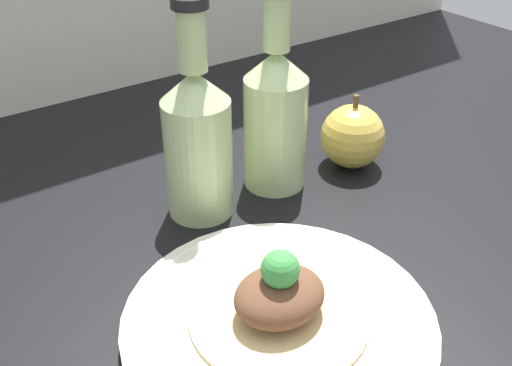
% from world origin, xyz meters
% --- Properties ---
extents(ground_plane, '(1.80, 1.10, 0.04)m').
position_xyz_m(ground_plane, '(0.00, 0.00, -0.02)').
color(ground_plane, black).
extents(plate, '(0.30, 0.30, 0.02)m').
position_xyz_m(plate, '(-0.07, -0.10, 0.01)').
color(plate, silver).
rests_on(plate, ground_plane).
extents(plated_food, '(0.17, 0.17, 0.07)m').
position_xyz_m(plated_food, '(-0.07, -0.10, 0.04)').
color(plated_food, '#D6BC7F').
rests_on(plated_food, plate).
extents(cider_bottle_left, '(0.08, 0.08, 0.26)m').
position_xyz_m(cider_bottle_left, '(-0.03, 0.11, 0.10)').
color(cider_bottle_left, '#B7D18E').
rests_on(cider_bottle_left, ground_plane).
extents(cider_bottle_right, '(0.08, 0.08, 0.26)m').
position_xyz_m(cider_bottle_right, '(0.09, 0.11, 0.10)').
color(cider_bottle_right, '#B7D18E').
rests_on(cider_bottle_right, ground_plane).
extents(apple, '(0.09, 0.09, 0.10)m').
position_xyz_m(apple, '(0.20, 0.09, 0.04)').
color(apple, gold).
rests_on(apple, ground_plane).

